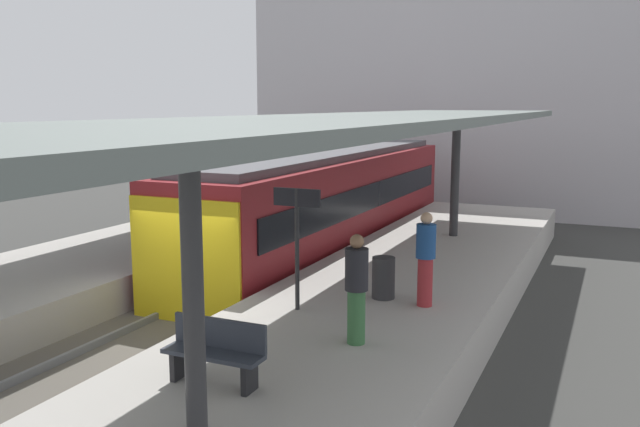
# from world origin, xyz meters

# --- Properties ---
(ground_plane) EXTENTS (80.00, 80.00, 0.00)m
(ground_plane) POSITION_xyz_m (0.00, 0.00, 0.00)
(ground_plane) COLOR #383835
(platform_left) EXTENTS (4.40, 28.00, 1.00)m
(platform_left) POSITION_xyz_m (-3.80, 0.00, 0.50)
(platform_left) COLOR #ADA8A0
(platform_left) RESTS_ON ground_plane
(platform_right) EXTENTS (4.40, 28.00, 1.00)m
(platform_right) POSITION_xyz_m (3.80, 0.00, 0.50)
(platform_right) COLOR #ADA8A0
(platform_right) RESTS_ON ground_plane
(track_ballast) EXTENTS (3.20, 28.00, 0.20)m
(track_ballast) POSITION_xyz_m (0.00, 0.00, 0.10)
(track_ballast) COLOR #59544C
(track_ballast) RESTS_ON ground_plane
(rail_near_side) EXTENTS (0.08, 28.00, 0.14)m
(rail_near_side) POSITION_xyz_m (-0.72, 0.00, 0.27)
(rail_near_side) COLOR slate
(rail_near_side) RESTS_ON track_ballast
(rail_far_side) EXTENTS (0.08, 28.00, 0.14)m
(rail_far_side) POSITION_xyz_m (0.72, 0.00, 0.27)
(rail_far_side) COLOR slate
(rail_far_side) RESTS_ON track_ballast
(commuter_train) EXTENTS (2.78, 14.77, 3.10)m
(commuter_train) POSITION_xyz_m (0.00, 7.55, 1.73)
(commuter_train) COLOR maroon
(commuter_train) RESTS_ON track_ballast
(canopy_left) EXTENTS (4.18, 21.00, 3.19)m
(canopy_left) POSITION_xyz_m (-3.80, 1.40, 4.07)
(canopy_left) COLOR #333335
(canopy_left) RESTS_ON platform_left
(canopy_right) EXTENTS (4.18, 21.00, 3.48)m
(canopy_right) POSITION_xyz_m (3.80, 1.40, 4.35)
(canopy_right) COLOR #333335
(canopy_right) RESTS_ON platform_right
(platform_bench) EXTENTS (1.40, 0.41, 0.86)m
(platform_bench) POSITION_xyz_m (3.25, -3.66, 1.46)
(platform_bench) COLOR black
(platform_bench) RESTS_ON platform_right
(platform_sign) EXTENTS (0.90, 0.08, 2.21)m
(platform_sign) POSITION_xyz_m (2.81, -0.31, 2.62)
(platform_sign) COLOR #262628
(platform_sign) RESTS_ON platform_right
(litter_bin) EXTENTS (0.44, 0.44, 0.80)m
(litter_bin) POSITION_xyz_m (3.99, 1.02, 1.40)
(litter_bin) COLOR #2D2D30
(litter_bin) RESTS_ON platform_right
(passenger_near_bench) EXTENTS (0.36, 0.36, 1.73)m
(passenger_near_bench) POSITION_xyz_m (4.41, -1.49, 1.90)
(passenger_near_bench) COLOR #386B3D
(passenger_near_bench) RESTS_ON platform_right
(passenger_mid_platform) EXTENTS (0.36, 0.36, 1.75)m
(passenger_mid_platform) POSITION_xyz_m (4.85, 0.86, 1.91)
(passenger_mid_platform) COLOR maroon
(passenger_mid_platform) RESTS_ON platform_right
(station_building_backdrop) EXTENTS (18.00, 6.00, 11.00)m
(station_building_backdrop) POSITION_xyz_m (1.24, 20.00, 5.50)
(station_building_backdrop) COLOR #B7B2B7
(station_building_backdrop) RESTS_ON ground_plane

